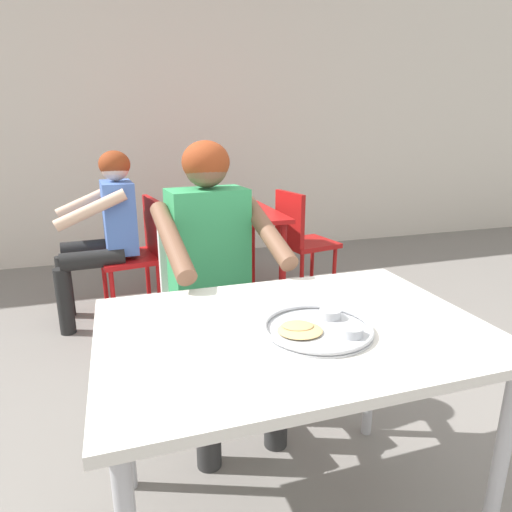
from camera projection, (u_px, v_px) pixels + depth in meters
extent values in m
cube|color=silver|center=(163.00, 87.00, 4.30)|extent=(12.00, 0.12, 3.40)
cube|color=silver|center=(293.00, 330.00, 1.32)|extent=(1.14, 0.79, 0.03)
cylinder|color=#B2B2B7|center=(498.00, 474.00, 1.26)|extent=(0.04, 0.04, 0.72)
cylinder|color=#B2B2B7|center=(124.00, 405.00, 1.58)|extent=(0.04, 0.04, 0.72)
cylinder|color=#B2B2B7|center=(372.00, 361.00, 1.88)|extent=(0.04, 0.04, 0.72)
cylinder|color=#B7BABF|center=(318.00, 331.00, 1.27)|extent=(0.32, 0.32, 0.01)
torus|color=#B7BABF|center=(318.00, 327.00, 1.27)|extent=(0.32, 0.32, 0.01)
cylinder|color=#B2B5BA|center=(351.00, 331.00, 1.23)|extent=(0.07, 0.07, 0.03)
cylinder|color=#B77F23|center=(351.00, 330.00, 1.23)|extent=(0.06, 0.06, 0.01)
cylinder|color=#B2B5BA|center=(330.00, 314.00, 1.35)|extent=(0.07, 0.07, 0.03)
cylinder|color=maroon|center=(330.00, 312.00, 1.35)|extent=(0.06, 0.06, 0.01)
ellipsoid|color=tan|center=(300.00, 330.00, 1.25)|extent=(0.15, 0.14, 0.01)
ellipsoid|color=tan|center=(298.00, 325.00, 1.27)|extent=(0.11, 0.09, 0.01)
cube|color=silver|center=(209.00, 315.00, 2.12)|extent=(0.43, 0.43, 0.04)
cube|color=silver|center=(196.00, 262.00, 2.21)|extent=(0.37, 0.08, 0.40)
cylinder|color=silver|center=(251.00, 367.00, 2.11)|extent=(0.03, 0.03, 0.43)
cylinder|color=silver|center=(188.00, 381.00, 1.99)|extent=(0.03, 0.03, 0.43)
cylinder|color=silver|center=(228.00, 340.00, 2.38)|extent=(0.03, 0.03, 0.43)
cylinder|color=silver|center=(172.00, 351.00, 2.26)|extent=(0.03, 0.03, 0.43)
cylinder|color=#2B2B2B|center=(276.00, 397.00, 1.84)|extent=(0.10, 0.10, 0.47)
cylinder|color=#2B2B2B|center=(257.00, 319.00, 1.94)|extent=(0.16, 0.41, 0.12)
cylinder|color=#2B2B2B|center=(208.00, 415.00, 1.72)|extent=(0.10, 0.10, 0.47)
cylinder|color=#2B2B2B|center=(191.00, 331.00, 1.82)|extent=(0.16, 0.41, 0.12)
cube|color=#339959|center=(209.00, 251.00, 1.98)|extent=(0.36, 0.24, 0.56)
cylinder|color=brown|center=(267.00, 231.00, 1.87)|extent=(0.12, 0.46, 0.25)
cylinder|color=brown|center=(172.00, 240.00, 1.71)|extent=(0.12, 0.46, 0.25)
sphere|color=brown|center=(206.00, 165.00, 1.87)|extent=(0.19, 0.19, 0.19)
ellipsoid|color=maroon|center=(206.00, 162.00, 1.87)|extent=(0.21, 0.20, 0.18)
cube|color=#B71414|center=(219.00, 214.00, 3.22)|extent=(0.86, 0.85, 0.03)
cylinder|color=maroon|center=(177.00, 282.00, 2.88)|extent=(0.04, 0.04, 0.69)
cylinder|color=maroon|center=(283.00, 271.00, 3.10)|extent=(0.04, 0.04, 0.69)
cylinder|color=maroon|center=(165.00, 253.00, 3.55)|extent=(0.04, 0.04, 0.69)
cylinder|color=maroon|center=(252.00, 246.00, 3.76)|extent=(0.04, 0.04, 0.69)
cube|color=red|center=(129.00, 258.00, 3.09)|extent=(0.46, 0.47, 0.04)
cube|color=red|center=(153.00, 226.00, 3.11)|extent=(0.10, 0.39, 0.39)
cylinder|color=red|center=(113.00, 300.00, 2.94)|extent=(0.03, 0.03, 0.42)
cylinder|color=red|center=(105.00, 285.00, 3.22)|extent=(0.03, 0.03, 0.42)
cylinder|color=red|center=(160.00, 292.00, 3.08)|extent=(0.03, 0.03, 0.42)
cylinder|color=red|center=(148.00, 278.00, 3.36)|extent=(0.03, 0.03, 0.42)
cube|color=#AA1413|center=(308.00, 244.00, 3.50)|extent=(0.46, 0.45, 0.04)
cube|color=#AA1413|center=(289.00, 219.00, 3.35)|extent=(0.11, 0.36, 0.41)
cylinder|color=#AA1413|center=(312.00, 263.00, 3.76)|extent=(0.03, 0.03, 0.41)
cylinder|color=#AA1413|center=(334.00, 272.00, 3.51)|extent=(0.03, 0.03, 0.41)
cylinder|color=#AA1413|center=(281.00, 268.00, 3.62)|extent=(0.03, 0.03, 0.41)
cylinder|color=#AA1413|center=(302.00, 279.00, 3.36)|extent=(0.03, 0.03, 0.41)
cube|color=red|center=(199.00, 229.00, 3.95)|extent=(0.42, 0.41, 0.04)
cube|color=red|center=(202.00, 210.00, 3.72)|extent=(0.40, 0.04, 0.38)
cylinder|color=red|center=(178.00, 251.00, 4.12)|extent=(0.03, 0.03, 0.42)
cylinder|color=red|center=(214.00, 248.00, 4.22)|extent=(0.03, 0.03, 0.42)
cylinder|color=red|center=(184.00, 260.00, 3.82)|extent=(0.03, 0.03, 0.42)
cylinder|color=red|center=(222.00, 257.00, 3.92)|extent=(0.03, 0.03, 0.42)
cylinder|color=black|center=(65.00, 301.00, 2.88)|extent=(0.10, 0.10, 0.45)
cylinder|color=black|center=(93.00, 260.00, 2.87)|extent=(0.41, 0.15, 0.12)
cylinder|color=black|center=(65.00, 287.00, 3.14)|extent=(0.10, 0.10, 0.45)
cylinder|color=black|center=(91.00, 248.00, 3.14)|extent=(0.41, 0.15, 0.12)
cube|color=#4C72C6|center=(119.00, 217.00, 3.01)|extent=(0.22, 0.35, 0.48)
cylinder|color=beige|center=(91.00, 210.00, 2.74)|extent=(0.46, 0.11, 0.25)
cylinder|color=beige|center=(89.00, 200.00, 3.10)|extent=(0.46, 0.11, 0.25)
sphere|color=beige|center=(115.00, 166.00, 2.91)|extent=(0.19, 0.19, 0.19)
ellipsoid|color=maroon|center=(114.00, 164.00, 2.91)|extent=(0.21, 0.20, 0.18)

